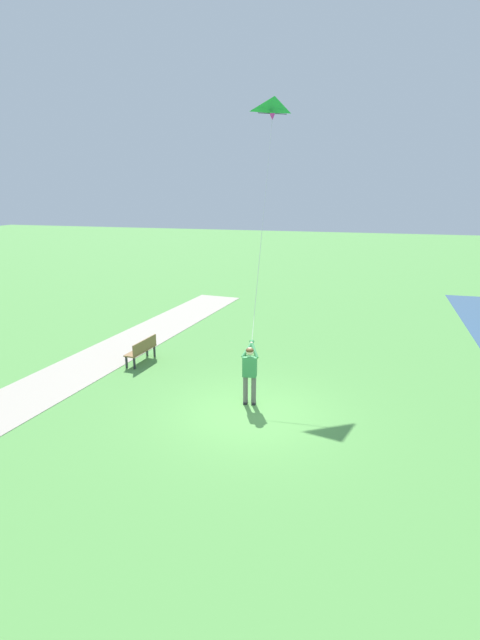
% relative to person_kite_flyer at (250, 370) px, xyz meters
% --- Properties ---
extents(ground_plane, '(120.00, 120.00, 0.00)m').
position_rel_person_kite_flyer_xyz_m(ground_plane, '(-0.15, 0.58, -1.05)').
color(ground_plane, '#569947').
extents(person_kite_flyer, '(0.52, 0.62, 1.83)m').
position_rel_person_kite_flyer_xyz_m(person_kite_flyer, '(0.00, 0.00, 0.00)').
color(person_kite_flyer, '#232328').
rests_on(person_kite_flyer, ground).
extents(flying_kite, '(1.18, 5.29, 7.36)m').
position_rel_person_kite_flyer_xyz_m(flying_kite, '(0.51, -5.13, 7.62)').
color(flying_kite, green).
extents(park_bench_near_walkway, '(0.58, 1.53, 0.88)m').
position_rel_person_kite_flyer_xyz_m(park_bench_near_walkway, '(4.58, -2.24, -0.54)').
color(park_bench_near_walkway, olive).
rests_on(park_bench_near_walkway, ground).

